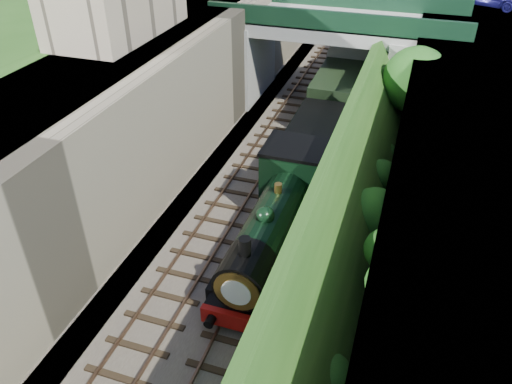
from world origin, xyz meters
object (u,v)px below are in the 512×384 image
road_bridge (344,51)px  tender (314,148)px  tree (418,82)px  locomotive (276,221)px

road_bridge → tender: (0.26, -9.33, -2.46)m
road_bridge → tender: bearing=-88.4°
tree → tender: tree is taller
road_bridge → tender: 9.65m
road_bridge → locomotive: road_bridge is taller
tender → road_bridge: bearing=91.6°
road_bridge → tree: (4.97, -5.73, 0.57)m
tree → tender: 6.66m
tree → tender: size_ratio=1.10×
road_bridge → locomotive: 16.84m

